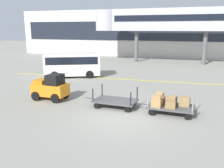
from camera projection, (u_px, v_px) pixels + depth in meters
name	position (u px, v px, depth m)	size (l,w,h in m)	color
ground_plane	(120.00, 117.00, 11.84)	(120.00, 120.00, 0.00)	gray
apron_lead_line	(119.00, 79.00, 20.61)	(20.16, 0.20, 0.01)	yellow
terminal_building	(171.00, 33.00, 35.03)	(49.05, 2.51, 7.03)	beige
jet_bridge	(156.00, 20.00, 29.54)	(17.14, 3.00, 6.54)	#B7B7BC
baggage_tug	(51.00, 87.00, 14.55)	(2.14, 1.29, 1.58)	orange
baggage_cart_lead	(115.00, 101.00, 13.22)	(3.02, 1.48, 1.10)	#4C4C4F
baggage_cart_middle	(169.00, 103.00, 12.22)	(3.02, 1.48, 1.10)	#4C4C4F
shuttle_van	(72.00, 63.00, 21.33)	(5.15, 3.79, 2.10)	white
safety_cone_near	(59.00, 85.00, 17.26)	(0.36, 0.36, 0.55)	#EA590F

